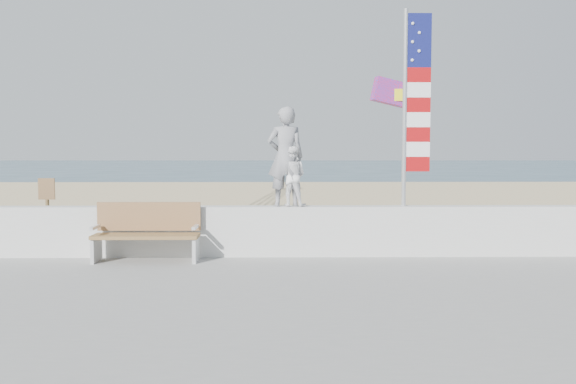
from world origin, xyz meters
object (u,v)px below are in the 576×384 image
adult (285,157)px  flag (412,99)px  bench (147,231)px  child (292,176)px

adult → flag: (2.26, -0.00, 1.02)m
bench → child: bearing=10.3°
child → bench: 2.71m
bench → flag: size_ratio=0.51×
adult → flag: size_ratio=0.51×
adult → flag: 2.48m
child → bench: size_ratio=0.60×
adult → flag: bearing=174.9°
child → bench: (-2.51, -0.45, -0.93)m
child → flag: 2.54m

